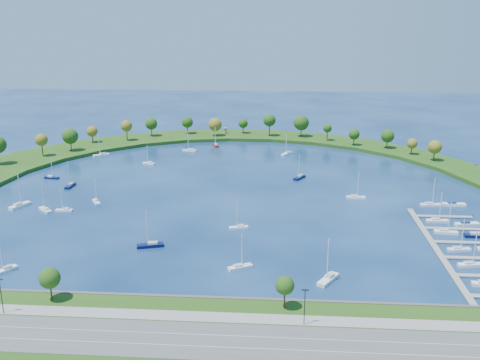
# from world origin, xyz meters

# --- Properties ---
(ground) EXTENTS (700.00, 700.00, 0.00)m
(ground) POSITION_xyz_m (0.00, 0.00, 0.00)
(ground) COLOR #081E48
(ground) RESTS_ON ground
(south_shoreline) EXTENTS (420.00, 43.10, 11.60)m
(south_shoreline) POSITION_xyz_m (0.03, -122.88, 1.00)
(south_shoreline) COLOR #254713
(south_shoreline) RESTS_ON ground
(breakwater) EXTENTS (286.74, 247.64, 2.00)m
(breakwater) POSITION_xyz_m (-46.33, 48.72, 0.99)
(breakwater) COLOR #254713
(breakwater) RESTS_ON ground
(breakwater_trees) EXTENTS (240.65, 96.46, 15.19)m
(breakwater_trees) POSITION_xyz_m (-19.49, 86.91, 10.49)
(breakwater_trees) COLOR #382314
(breakwater_trees) RESTS_ON breakwater
(harbor_tower) EXTENTS (2.60, 2.60, 3.89)m
(harbor_tower) POSITION_xyz_m (-13.04, 118.41, 4.00)
(harbor_tower) COLOR gray
(harbor_tower) RESTS_ON breakwater
(dock_system) EXTENTS (24.28, 82.00, 1.60)m
(dock_system) POSITION_xyz_m (85.30, -61.00, 0.35)
(dock_system) COLOR gray
(dock_system) RESTS_ON ground
(moored_boat_0) EXTENTS (6.20, 8.01, 11.84)m
(moored_boat_0) POSITION_xyz_m (-63.27, -87.78, 0.90)
(moored_boat_0) COLOR white
(moored_boat_0) RESTS_ON ground
(moored_boat_1) EXTENTS (7.43, 3.80, 10.51)m
(moored_boat_1) POSITION_xyz_m (8.12, -45.90, 0.87)
(moored_boat_1) COLOR white
(moored_boat_1) RESTS_ON ground
(moored_boat_2) EXTENTS (7.49, 9.69, 14.30)m
(moored_boat_2) POSITION_xyz_m (38.57, -87.06, 0.98)
(moored_boat_2) COLOR white
(moored_boat_2) RESTS_ON ground
(moored_boat_3) EXTENTS (7.47, 2.84, 10.71)m
(moored_boat_3) POSITION_xyz_m (-89.77, 13.93, 0.87)
(moored_boat_3) COLOR #090F3D
(moored_boat_3) RESTS_ON ground
(moored_boat_4) EXTENTS (7.28, 4.08, 10.31)m
(moored_boat_4) POSITION_xyz_m (-47.78, 44.64, 0.86)
(moored_boat_4) COLOR white
(moored_boat_4) RESTS_ON ground
(moored_boat_5) EXTENTS (9.03, 7.51, 13.61)m
(moored_boat_5) POSITION_xyz_m (-79.27, 60.34, 0.96)
(moored_boat_5) COLOR white
(moored_boat_5) RESTS_ON ground
(moored_boat_6) EXTENTS (8.75, 3.76, 12.46)m
(moored_boat_6) POSITION_xyz_m (-30.16, 75.23, 0.92)
(moored_boat_6) COLOR white
(moored_boat_6) RESTS_ON ground
(moored_boat_7) EXTENTS (4.81, 8.41, 11.93)m
(moored_boat_7) POSITION_xyz_m (-16.16, 89.92, 0.90)
(moored_boat_7) COLOR maroon
(moored_boat_7) RESTS_ON ground
(moored_boat_8) EXTENTS (8.34, 2.42, 12.22)m
(moored_boat_8) POSITION_xyz_m (57.36, -6.63, 0.91)
(moored_boat_8) COLOR white
(moored_boat_8) RESTS_ON ground
(moored_boat_9) EXTENTS (5.52, 7.33, 10.75)m
(moored_boat_9) POSITION_xyz_m (-55.69, -20.60, 0.87)
(moored_boat_9) COLOR white
(moored_boat_9) RESTS_ON ground
(moored_boat_11) EXTENTS (6.67, 10.10, 14.49)m
(moored_boat_11) POSITION_xyz_m (-86.53, -28.00, 0.99)
(moored_boat_11) COLOR white
(moored_boat_11) RESTS_ON ground
(moored_boat_12) EXTENTS (6.50, 8.55, 12.57)m
(moored_boat_12) POSITION_xyz_m (33.50, 22.81, 0.92)
(moored_boat_12) COLOR #090F3D
(moored_boat_12) RESTS_ON ground
(moored_boat_13) EXTENTS (2.76, 8.48, 12.31)m
(moored_boat_13) POSITION_xyz_m (-75.47, 1.31, 0.92)
(moored_boat_13) COLOR #090F3D
(moored_boat_13) RESTS_ON ground
(moored_boat_14) EXTENTS (7.02, 2.25, 10.20)m
(moored_boat_14) POSITION_xyz_m (-65.64, -31.92, 0.86)
(moored_boat_14) COLOR white
(moored_boat_14) RESTS_ON ground
(moored_boat_15) EXTENTS (8.14, 5.84, 11.84)m
(moored_boat_15) POSITION_xyz_m (11.02, -80.38, 0.90)
(moored_boat_15) COLOR white
(moored_boat_15) RESTS_ON ground
(moored_boat_16) EXTENTS (9.67, 5.17, 13.69)m
(moored_boat_16) POSITION_xyz_m (-21.59, -65.38, 0.96)
(moored_boat_16) COLOR #090F3D
(moored_boat_16) RESTS_ON ground
(moored_boat_17) EXTENTS (6.85, 8.40, 12.59)m
(moored_boat_17) POSITION_xyz_m (27.70, 71.57, 0.92)
(moored_boat_17) COLOR white
(moored_boat_17) RESTS_ON ground
(moored_boat_18) EXTENTS (7.51, 7.18, 11.93)m
(moored_boat_18) POSITION_xyz_m (-73.53, -32.24, 0.90)
(moored_boat_18) COLOR white
(moored_boat_18) RESTS_ON ground
(docked_boat_2) EXTENTS (8.58, 3.71, 12.21)m
(docked_boat_2) POSITION_xyz_m (85.52, -73.43, 0.91)
(docked_boat_2) COLOR white
(docked_boat_2) RESTS_ON ground
(docked_boat_4) EXTENTS (8.17, 3.44, 11.64)m
(docked_boat_4) POSITION_xyz_m (85.52, -61.21, 0.90)
(docked_boat_4) COLOR white
(docked_boat_4) RESTS_ON ground
(docked_boat_6) EXTENTS (8.76, 3.44, 12.53)m
(docked_boat_6) POSITION_xyz_m (85.51, -45.44, 0.92)
(docked_boat_6) COLOR white
(docked_boat_6) RESTS_ON ground
(docked_boat_7) EXTENTS (9.46, 2.87, 13.81)m
(docked_boat_7) POSITION_xyz_m (96.00, -48.29, 0.96)
(docked_boat_7) COLOR #090F3D
(docked_boat_7) RESTS_ON ground
(docked_boat_8) EXTENTS (8.41, 2.68, 12.23)m
(docked_boat_8) POSITION_xyz_m (85.52, -33.64, 0.91)
(docked_boat_8) COLOR white
(docked_boat_8) RESTS_ON ground
(docked_boat_9) EXTENTS (9.73, 4.20, 1.92)m
(docked_boat_9) POSITION_xyz_m (95.96, -36.72, 0.71)
(docked_boat_9) COLOR white
(docked_boat_9) RESTS_ON ground
(docked_boat_10) EXTENTS (8.75, 3.19, 12.59)m
(docked_boat_10) POSITION_xyz_m (87.91, -14.60, 0.92)
(docked_boat_10) COLOR white
(docked_boat_10) RESTS_ON ground
(docked_boat_11) EXTENTS (9.66, 2.84, 1.96)m
(docked_boat_11) POSITION_xyz_m (97.86, -13.51, 0.72)
(docked_boat_11) COLOR white
(docked_boat_11) RESTS_ON ground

